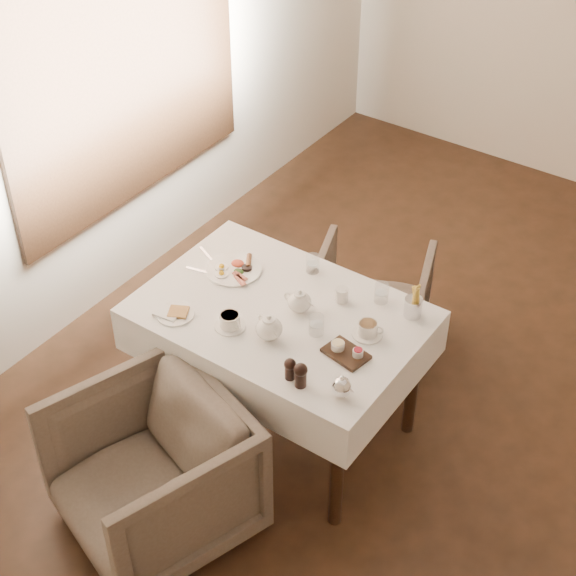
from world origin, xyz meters
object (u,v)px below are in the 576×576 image
at_px(table, 280,330).
at_px(armchair_near, 152,473).
at_px(teapot_centre, 300,301).
at_px(breakfast_plate, 235,269).
at_px(armchair_far, 371,301).

distance_m(table, armchair_near, 0.87).
bearing_deg(armchair_near, teapot_centre, 96.89).
height_order(breakfast_plate, teapot_centre, teapot_centre).
relative_size(table, armchair_near, 1.68).
distance_m(table, armchair_far, 0.88).
xyz_separation_m(armchair_far, breakfast_plate, (-0.38, -0.69, 0.48)).
relative_size(armchair_far, breakfast_plate, 2.31).
bearing_deg(teapot_centre, table, -149.24).
distance_m(armchair_near, teapot_centre, 1.00).
xyz_separation_m(armchair_near, armchair_far, (0.14, 1.62, -0.07)).
bearing_deg(table, teapot_centre, 35.87).
height_order(table, armchair_far, table).
relative_size(table, armchair_far, 2.08).
relative_size(breakfast_plate, teapot_centre, 1.80).
bearing_deg(armchair_far, armchair_near, 65.55).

